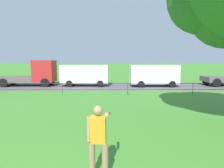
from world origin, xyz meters
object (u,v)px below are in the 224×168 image
flatbed_truck_right (31,75)px  person_thrower (98,139)px  panel_van_far_left (85,74)px  panel_van_far_right (154,74)px

flatbed_truck_right → person_thrower: bearing=-63.5°
panel_van_far_left → panel_van_far_right: size_ratio=1.00×
flatbed_truck_right → panel_van_far_right: 13.23m
panel_van_far_left → person_thrower: bearing=-81.5°
panel_van_far_right → panel_van_far_left: bearing=177.0°
person_thrower → panel_van_far_right: size_ratio=0.35×
person_thrower → panel_van_far_right: 16.92m
person_thrower → flatbed_truck_right: size_ratio=0.24×
person_thrower → panel_van_far_left: size_ratio=0.35×
panel_van_far_left → panel_van_far_right: bearing=-3.0°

